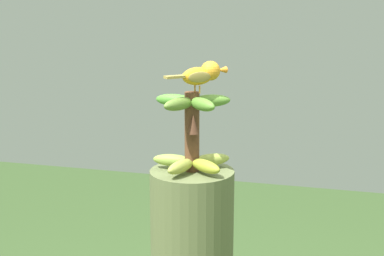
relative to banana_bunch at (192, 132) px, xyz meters
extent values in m
cylinder|color=brown|center=(0.00, 0.00, 0.00)|extent=(0.05, 0.05, 0.26)
ellipsoid|color=olive|center=(-0.06, -0.02, -0.10)|extent=(0.14, 0.08, 0.04)
ellipsoid|color=#89A541|center=(0.00, -0.07, -0.10)|extent=(0.04, 0.13, 0.04)
ellipsoid|color=#9CA341|center=(0.06, -0.02, -0.10)|extent=(0.14, 0.08, 0.04)
ellipsoid|color=#99A02E|center=(0.04, 0.05, -0.10)|extent=(0.11, 0.13, 0.04)
ellipsoid|color=#96A642|center=(-0.04, 0.05, -0.10)|extent=(0.11, 0.13, 0.04)
ellipsoid|color=#54832D|center=(0.04, 0.04, 0.10)|extent=(0.12, 0.12, 0.04)
ellipsoid|color=#5C8D34|center=(-0.03, 0.05, 0.10)|extent=(0.10, 0.14, 0.04)
ellipsoid|color=#548330|center=(-0.06, -0.01, 0.10)|extent=(0.14, 0.06, 0.04)
ellipsoid|color=#4C8E30|center=(-0.01, -0.06, 0.10)|extent=(0.06, 0.14, 0.04)
ellipsoid|color=olive|center=(0.05, -0.03, 0.10)|extent=(0.14, 0.09, 0.04)
cone|color=#4C2D1E|center=(0.03, 0.01, 0.03)|extent=(0.04, 0.04, 0.06)
cylinder|color=#C68933|center=(0.01, 0.03, 0.14)|extent=(0.01, 0.01, 0.02)
cylinder|color=#C68933|center=(0.00, 0.01, 0.14)|extent=(0.01, 0.01, 0.02)
ellipsoid|color=orange|center=(0.00, 0.02, 0.18)|extent=(0.11, 0.11, 0.06)
ellipsoid|color=olive|center=(0.02, 0.03, 0.18)|extent=(0.06, 0.06, 0.03)
ellipsoid|color=olive|center=(-0.01, 0.00, 0.18)|extent=(0.06, 0.06, 0.03)
cube|color=olive|center=(0.06, -0.04, 0.18)|extent=(0.06, 0.06, 0.01)
sphere|color=orange|center=(-0.03, 0.05, 0.19)|extent=(0.06, 0.06, 0.06)
sphere|color=black|center=(-0.05, 0.04, 0.20)|extent=(0.01, 0.01, 0.01)
cone|color=orange|center=(-0.06, 0.08, 0.19)|extent=(0.04, 0.04, 0.02)
camera|label=1|loc=(1.73, 0.48, 0.41)|focal=54.13mm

